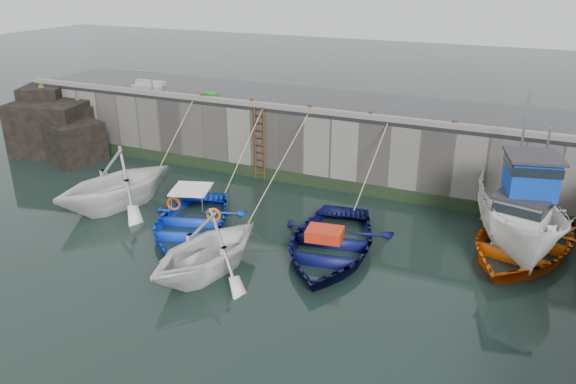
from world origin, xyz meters
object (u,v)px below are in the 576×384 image
at_px(ladder, 259,144).
at_px(bollard_b, 252,102).
at_px(boat_far_white, 519,217).
at_px(boat_near_navy, 329,253).
at_px(boat_far_orange, 522,240).
at_px(bollard_d, 371,115).
at_px(fish_crate, 211,96).
at_px(boat_near_blacktrim, 208,273).
at_px(bollard_c, 310,108).
at_px(boat_near_blue, 190,230).
at_px(bollard_e, 454,124).
at_px(bollard_a, 202,97).
at_px(boat_near_white, 118,206).

relative_size(ladder, bollard_b, 11.43).
bearing_deg(boat_far_white, ladder, 154.53).
height_order(boat_near_navy, boat_far_orange, boat_far_orange).
bearing_deg(bollard_d, fish_crate, 177.74).
bearing_deg(boat_near_blacktrim, ladder, 118.56).
relative_size(bollard_c, bollard_d, 1.00).
bearing_deg(fish_crate, boat_near_blue, -48.79).
bearing_deg(boat_far_orange, boat_far_white, 134.01).
relative_size(bollard_b, bollard_e, 1.00).
bearing_deg(boat_near_blacktrim, boat_far_orange, 44.95).
height_order(boat_near_blue, bollard_c, bollard_c).
height_order(boat_near_blue, boat_far_white, boat_far_white).
bearing_deg(boat_far_orange, boat_near_blue, -150.43).
xyz_separation_m(bollard_a, bollard_b, (2.50, 0.00, 0.00)).
xyz_separation_m(boat_near_white, fish_crate, (0.90, 5.70, 3.31)).
distance_m(ladder, fish_crate, 3.29).
bearing_deg(bollard_a, boat_far_white, -10.16).
bearing_deg(bollard_c, bollard_e, 0.00).
xyz_separation_m(boat_near_white, boat_near_blue, (3.76, -0.63, 0.00)).
xyz_separation_m(boat_far_white, bollard_e, (-2.73, 2.46, 2.26)).
relative_size(boat_near_blacktrim, boat_far_orange, 0.63).
bearing_deg(boat_near_blue, bollard_a, 99.25).
xyz_separation_m(bollard_d, bollard_e, (3.20, 0.00, 0.00)).
distance_m(boat_near_white, boat_near_blue, 3.81).
bearing_deg(bollard_d, bollard_a, 180.00).
distance_m(boat_near_blue, bollard_d, 8.32).
xyz_separation_m(boat_far_orange, bollard_c, (-8.73, 2.78, 2.89)).
height_order(boat_far_white, bollard_e, boat_far_white).
bearing_deg(bollard_c, boat_near_navy, -61.22).
bearing_deg(bollard_e, bollard_b, 180.00).
distance_m(ladder, bollard_b, 1.81).
height_order(boat_near_blue, bollard_d, bollard_d).
distance_m(boat_near_blacktrim, boat_near_navy, 4.02).
relative_size(bollard_b, bollard_c, 1.00).
bearing_deg(ladder, boat_near_white, -125.68).
xyz_separation_m(ladder, bollard_e, (8.00, 0.34, 1.71)).
relative_size(boat_near_white, bollard_d, 17.94).
xyz_separation_m(boat_far_orange, bollard_e, (-2.93, 2.78, 2.89)).
relative_size(boat_near_blue, bollard_e, 18.78).
bearing_deg(fish_crate, boat_near_navy, -19.27).
bearing_deg(bollard_b, bollard_d, 0.00).
bearing_deg(boat_near_white, fish_crate, 98.55).
relative_size(ladder, boat_far_white, 0.47).
distance_m(boat_near_blue, bollard_c, 7.18).
relative_size(fish_crate, bollard_e, 2.32).
bearing_deg(bollard_d, boat_near_navy, -85.47).
xyz_separation_m(boat_near_navy, bollard_a, (-8.24, 5.53, 3.30)).
distance_m(boat_near_white, bollard_a, 6.36).
bearing_deg(boat_near_blacktrim, boat_near_navy, 55.80).
height_order(ladder, boat_far_white, boat_far_white).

